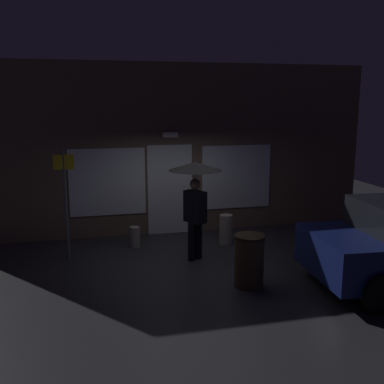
{
  "coord_description": "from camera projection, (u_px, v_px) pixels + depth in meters",
  "views": [
    {
      "loc": [
        -2.06,
        -8.61,
        3.24
      ],
      "look_at": [
        0.06,
        0.14,
        1.43
      ],
      "focal_mm": 42.62,
      "sensor_mm": 36.0,
      "label": 1
    }
  ],
  "objects": [
    {
      "name": "ground_plane",
      "position": [
        191.0,
        262.0,
        9.32
      ],
      "size": [
        18.0,
        18.0,
        0.0
      ],
      "primitive_type": "plane",
      "color": "#2D2D33"
    },
    {
      "name": "building_facade",
      "position": [
        168.0,
        150.0,
        11.15
      ],
      "size": [
        10.18,
        0.48,
        4.14
      ],
      "color": "brown",
      "rests_on": "ground"
    },
    {
      "name": "person_with_umbrella",
      "position": [
        195.0,
        185.0,
        9.17
      ],
      "size": [
        1.07,
        1.07,
        2.04
      ],
      "rotation": [
        0.0,
        0.0,
        2.09
      ],
      "color": "black",
      "rests_on": "ground"
    },
    {
      "name": "street_sign_post",
      "position": [
        65.0,
        198.0,
        9.24
      ],
      "size": [
        0.4,
        0.07,
        2.29
      ],
      "color": "#595B60",
      "rests_on": "ground"
    },
    {
      "name": "sidewalk_bollard",
      "position": [
        135.0,
        237.0,
        10.25
      ],
      "size": [
        0.23,
        0.23,
        0.46
      ],
      "primitive_type": "cylinder",
      "color": "#9E998E",
      "rests_on": "ground"
    },
    {
      "name": "sidewalk_bollard_2",
      "position": [
        226.0,
        229.0,
        10.46
      ],
      "size": [
        0.3,
        0.3,
        0.68
      ],
      "primitive_type": "cylinder",
      "color": "#B2A899",
      "rests_on": "ground"
    },
    {
      "name": "trash_bin",
      "position": [
        249.0,
        261.0,
        8.03
      ],
      "size": [
        0.54,
        0.54,
        0.94
      ],
      "color": "#473823",
      "rests_on": "ground"
    }
  ]
}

